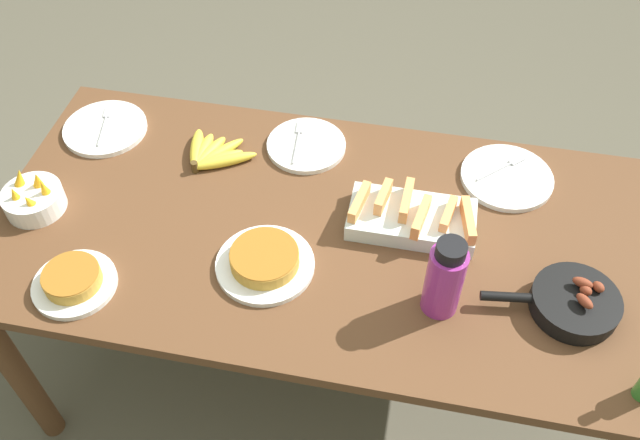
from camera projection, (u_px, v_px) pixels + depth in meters
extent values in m
plane|color=#565142|center=(320.00, 369.00, 2.41)|extent=(14.00, 14.00, 0.00)
cube|color=brown|center=(320.00, 231.00, 1.84)|extent=(1.79, 0.89, 0.03)
cylinder|color=brown|center=(17.00, 373.00, 1.99)|extent=(0.07, 0.07, 0.74)
cylinder|color=brown|center=(119.00, 187.00, 2.49)|extent=(0.07, 0.07, 0.74)
cylinder|color=brown|center=(585.00, 257.00, 2.27)|extent=(0.07, 0.07, 0.74)
ellipsoid|color=yellow|center=(224.00, 161.00, 1.97)|extent=(0.19, 0.12, 0.03)
ellipsoid|color=yellow|center=(218.00, 160.00, 1.97)|extent=(0.14, 0.12, 0.03)
ellipsoid|color=yellow|center=(218.00, 154.00, 1.99)|extent=(0.14, 0.17, 0.03)
ellipsoid|color=yellow|center=(209.00, 153.00, 1.99)|extent=(0.08, 0.16, 0.03)
ellipsoid|color=yellow|center=(203.00, 151.00, 2.00)|extent=(0.04, 0.15, 0.04)
ellipsoid|color=yellow|center=(197.00, 149.00, 2.00)|extent=(0.08, 0.17, 0.04)
cylinder|color=#4C3819|center=(195.00, 167.00, 1.95)|extent=(0.02, 0.02, 0.04)
cube|color=silver|center=(411.00, 219.00, 1.81)|extent=(0.34, 0.17, 0.05)
cube|color=#F29E56|center=(359.00, 202.00, 1.80)|extent=(0.04, 0.13, 0.04)
cube|color=#F29E56|center=(383.00, 197.00, 1.80)|extent=(0.04, 0.11, 0.05)
cube|color=#F29E56|center=(406.00, 201.00, 1.80)|extent=(0.03, 0.13, 0.05)
cube|color=#F29E56|center=(421.00, 217.00, 1.76)|extent=(0.04, 0.13, 0.04)
cube|color=#F29E56|center=(448.00, 214.00, 1.77)|extent=(0.04, 0.11, 0.04)
cube|color=#F29E56|center=(468.00, 221.00, 1.75)|extent=(0.05, 0.14, 0.04)
cylinder|color=black|center=(572.00, 308.00, 1.65)|extent=(0.21, 0.21, 0.01)
cylinder|color=black|center=(575.00, 302.00, 1.63)|extent=(0.21, 0.21, 0.04)
cylinder|color=black|center=(506.00, 297.00, 1.63)|extent=(0.13, 0.04, 0.02)
ellipsoid|color=brown|center=(585.00, 301.00, 1.59)|extent=(0.05, 0.05, 0.03)
ellipsoid|color=brown|center=(583.00, 283.00, 1.62)|extent=(0.05, 0.04, 0.03)
ellipsoid|color=brown|center=(598.00, 287.00, 1.62)|extent=(0.04, 0.04, 0.03)
ellipsoid|color=brown|center=(586.00, 291.00, 1.61)|extent=(0.04, 0.04, 0.03)
cylinder|color=white|center=(265.00, 265.00, 1.73)|extent=(0.25, 0.25, 0.02)
cylinder|color=gold|center=(265.00, 258.00, 1.71)|extent=(0.18, 0.18, 0.04)
cylinder|color=#9B601E|center=(264.00, 253.00, 1.70)|extent=(0.17, 0.17, 0.00)
cylinder|color=white|center=(75.00, 284.00, 1.69)|extent=(0.21, 0.21, 0.02)
cylinder|color=gold|center=(72.00, 278.00, 1.67)|extent=(0.14, 0.14, 0.04)
cylinder|color=#9B601E|center=(70.00, 273.00, 1.66)|extent=(0.14, 0.14, 0.00)
cylinder|color=white|center=(306.00, 145.00, 2.03)|extent=(0.24, 0.24, 0.02)
cylinder|color=#B2B2B7|center=(296.00, 148.00, 2.00)|extent=(0.02, 0.13, 0.01)
cube|color=#B2B2B7|center=(300.00, 127.00, 2.06)|extent=(0.03, 0.05, 0.00)
cylinder|color=white|center=(507.00, 177.00, 1.94)|extent=(0.26, 0.26, 0.02)
cylinder|color=#B2B2B7|center=(494.00, 172.00, 1.94)|extent=(0.10, 0.09, 0.01)
cube|color=#B2B2B7|center=(517.00, 160.00, 1.97)|extent=(0.05, 0.05, 0.00)
cylinder|color=white|center=(105.00, 128.00, 2.08)|extent=(0.25, 0.25, 0.02)
cylinder|color=#B2B2B7|center=(102.00, 131.00, 2.05)|extent=(0.03, 0.13, 0.01)
cube|color=#B2B2B7|center=(108.00, 112.00, 2.11)|extent=(0.03, 0.05, 0.00)
cylinder|color=white|center=(34.00, 200.00, 1.85)|extent=(0.16, 0.16, 0.06)
cone|color=#F4A819|center=(44.00, 187.00, 1.81)|extent=(0.03, 0.04, 0.06)
cone|color=#F4A819|center=(37.00, 180.00, 1.83)|extent=(0.05, 0.05, 0.06)
cone|color=#F4A819|center=(20.00, 178.00, 1.83)|extent=(0.05, 0.05, 0.06)
cone|color=#F4A819|center=(14.00, 194.00, 1.80)|extent=(0.04, 0.04, 0.05)
cone|color=#F4A819|center=(29.00, 201.00, 1.79)|extent=(0.04, 0.04, 0.04)
cylinder|color=#992D89|center=(444.00, 281.00, 1.59)|extent=(0.09, 0.09, 0.20)
cylinder|color=black|center=(451.00, 251.00, 1.50)|extent=(0.07, 0.07, 0.03)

